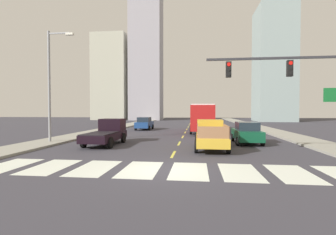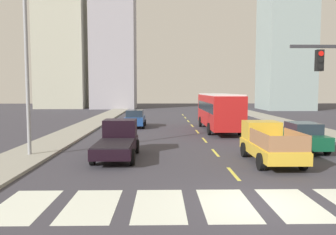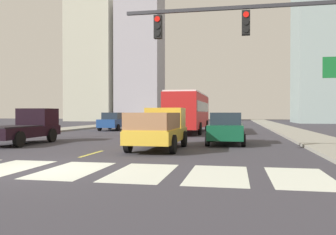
% 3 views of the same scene
% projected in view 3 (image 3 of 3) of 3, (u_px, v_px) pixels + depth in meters
% --- Properties ---
extents(ground_plane, '(160.00, 160.00, 0.00)m').
position_uv_depth(ground_plane, '(39.00, 169.00, 10.72)').
color(ground_plane, '#3A3841').
extents(sidewalk_right, '(2.96, 110.00, 0.15)m').
position_uv_depth(sidewalk_right, '(300.00, 134.00, 26.36)').
color(sidewalk_right, gray).
rests_on(sidewalk_right, ground).
extents(sidewalk_left, '(2.96, 110.00, 0.15)m').
position_uv_depth(sidewalk_left, '(41.00, 132.00, 30.41)').
color(sidewalk_left, gray).
rests_on(sidewalk_left, ground).
extents(crosswalk_stripe_3, '(1.62, 3.25, 0.01)m').
position_uv_depth(crosswalk_stripe_3, '(7.00, 168.00, 10.92)').
color(crosswalk_stripe_3, silver).
rests_on(crosswalk_stripe_3, ground).
extents(crosswalk_stripe_4, '(1.62, 3.25, 0.01)m').
position_uv_depth(crosswalk_stripe_4, '(72.00, 170.00, 10.51)').
color(crosswalk_stripe_4, silver).
rests_on(crosswalk_stripe_4, ground).
extents(crosswalk_stripe_5, '(1.62, 3.25, 0.01)m').
position_uv_depth(crosswalk_stripe_5, '(142.00, 172.00, 10.10)').
color(crosswalk_stripe_5, silver).
rests_on(crosswalk_stripe_5, ground).
extents(crosswalk_stripe_6, '(1.62, 3.25, 0.01)m').
position_uv_depth(crosswalk_stripe_6, '(218.00, 175.00, 9.69)').
color(crosswalk_stripe_6, silver).
rests_on(crosswalk_stripe_6, ground).
extents(crosswalk_stripe_7, '(1.62, 3.25, 0.01)m').
position_uv_depth(crosswalk_stripe_7, '(301.00, 178.00, 9.28)').
color(crosswalk_stripe_7, silver).
rests_on(crosswalk_stripe_7, ground).
extents(lane_dash_0, '(0.16, 2.40, 0.01)m').
position_uv_depth(lane_dash_0, '(92.00, 154.00, 14.64)').
color(lane_dash_0, '#D8CE49').
rests_on(lane_dash_0, ground).
extents(lane_dash_1, '(0.16, 2.40, 0.01)m').
position_uv_depth(lane_dash_1, '(128.00, 143.00, 19.55)').
color(lane_dash_1, '#D8CE49').
rests_on(lane_dash_1, ground).
extents(lane_dash_2, '(0.16, 2.40, 0.01)m').
position_uv_depth(lane_dash_2, '(150.00, 137.00, 24.46)').
color(lane_dash_2, '#D8CE49').
rests_on(lane_dash_2, ground).
extents(lane_dash_3, '(0.16, 2.40, 0.01)m').
position_uv_depth(lane_dash_3, '(164.00, 133.00, 29.37)').
color(lane_dash_3, '#D8CE49').
rests_on(lane_dash_3, ground).
extents(lane_dash_4, '(0.16, 2.40, 0.01)m').
position_uv_depth(lane_dash_4, '(174.00, 130.00, 34.28)').
color(lane_dash_4, '#D8CE49').
rests_on(lane_dash_4, ground).
extents(lane_dash_5, '(0.16, 2.40, 0.01)m').
position_uv_depth(lane_dash_5, '(182.00, 128.00, 39.19)').
color(lane_dash_5, '#D8CE49').
rests_on(lane_dash_5, ground).
extents(lane_dash_6, '(0.16, 2.40, 0.01)m').
position_uv_depth(lane_dash_6, '(188.00, 126.00, 44.09)').
color(lane_dash_6, '#D8CE49').
rests_on(lane_dash_6, ground).
extents(lane_dash_7, '(0.16, 2.40, 0.01)m').
position_uv_depth(lane_dash_7, '(193.00, 125.00, 49.00)').
color(lane_dash_7, '#D8CE49').
rests_on(lane_dash_7, ground).
extents(pickup_stakebed, '(2.18, 5.20, 1.96)m').
position_uv_depth(pickup_stakebed, '(160.00, 129.00, 16.76)').
color(pickup_stakebed, gold).
rests_on(pickup_stakebed, ground).
extents(pickup_dark, '(2.18, 5.20, 1.96)m').
position_uv_depth(pickup_dark, '(26.00, 127.00, 19.51)').
color(pickup_dark, black).
rests_on(pickup_dark, ground).
extents(city_bus, '(2.72, 10.80, 3.32)m').
position_uv_depth(city_bus, '(189.00, 110.00, 29.67)').
color(city_bus, '#B21A1A').
rests_on(city_bus, ground).
extents(sedan_near_left, '(2.02, 4.40, 1.72)m').
position_uv_depth(sedan_near_left, '(114.00, 121.00, 34.03)').
color(sedan_near_left, navy).
rests_on(sedan_near_left, ground).
extents(sedan_mid, '(2.02, 4.40, 1.72)m').
position_uv_depth(sedan_mid, '(226.00, 128.00, 19.12)').
color(sedan_mid, '#104C30').
rests_on(sedan_mid, ground).
extents(traffic_signal_gantry, '(7.94, 0.27, 6.00)m').
position_uv_depth(traffic_signal_gantry, '(277.00, 42.00, 12.04)').
color(traffic_signal_gantry, '#2D2D33').
rests_on(traffic_signal_gantry, ground).
extents(tower_tall_centre, '(8.40, 7.24, 36.82)m').
position_uv_depth(tower_tall_centre, '(140.00, 27.00, 68.13)').
color(tower_tall_centre, '#97949D').
rests_on(tower_tall_centre, ground).
extents(block_mid_left, '(8.37, 9.50, 27.20)m').
position_uv_depth(block_mid_left, '(321.00, 41.00, 58.01)').
color(block_mid_left, '#8A9D9A').
rests_on(block_mid_left, ground).
extents(block_mid_right, '(9.49, 7.55, 23.84)m').
position_uv_depth(block_mid_right, '(93.00, 63.00, 71.70)').
color(block_mid_right, '#ABAA96').
rests_on(block_mid_right, ground).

